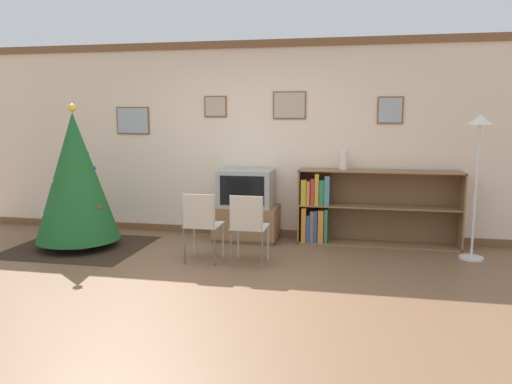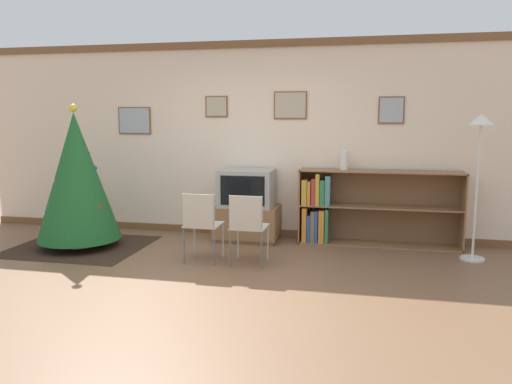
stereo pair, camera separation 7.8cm
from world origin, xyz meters
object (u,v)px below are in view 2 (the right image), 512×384
at_px(folding_chair_left, 201,223).
at_px(bookshelf, 352,208).
at_px(standing_lamp, 480,149).
at_px(christmas_tree, 77,177).
at_px(vase, 344,160).
at_px(television, 247,188).
at_px(folding_chair_right, 248,225).
at_px(tv_console, 247,223).

bearing_deg(folding_chair_left, bookshelf, 37.06).
height_order(bookshelf, standing_lamp, standing_lamp).
xyz_separation_m(christmas_tree, vase, (3.33, 0.93, 0.20)).
bearing_deg(television, folding_chair_right, -76.52).
height_order(television, bookshelf, bookshelf).
distance_m(television, vase, 1.35).
bearing_deg(christmas_tree, vase, 15.69).
bearing_deg(vase, bookshelf, -13.34).
xyz_separation_m(christmas_tree, folding_chair_left, (1.77, -0.35, -0.44)).
xyz_separation_m(folding_chair_left, folding_chair_right, (0.55, 0.00, 0.00)).
distance_m(christmas_tree, tv_console, 2.30).
distance_m(christmas_tree, television, 2.20).
distance_m(folding_chair_right, bookshelf, 1.68).
xyz_separation_m(television, bookshelf, (1.39, 0.12, -0.24)).
distance_m(folding_chair_left, standing_lamp, 3.30).
relative_size(bookshelf, standing_lamp, 1.22).
relative_size(folding_chair_left, bookshelf, 0.39).
bearing_deg(bookshelf, vase, 166.66).
height_order(tv_console, bookshelf, bookshelf).
relative_size(christmas_tree, standing_lamp, 1.07).
xyz_separation_m(television, vase, (1.28, 0.14, 0.39)).
height_order(vase, standing_lamp, standing_lamp).
relative_size(tv_console, standing_lamp, 0.50).
xyz_separation_m(christmas_tree, bookshelf, (3.44, 0.91, -0.43)).
height_order(christmas_tree, folding_chair_right, christmas_tree).
bearing_deg(tv_console, folding_chair_left, -103.45).
xyz_separation_m(christmas_tree, television, (2.05, 0.79, -0.19)).
bearing_deg(tv_console, bookshelf, 4.66).
bearing_deg(television, vase, 6.38).
bearing_deg(tv_console, vase, 6.27).
distance_m(tv_console, bookshelf, 1.42).
height_order(folding_chair_right, bookshelf, bookshelf).
bearing_deg(christmas_tree, standing_lamp, 5.12).
bearing_deg(bookshelf, folding_chair_right, -131.64).
relative_size(folding_chair_left, standing_lamp, 0.48).
height_order(folding_chair_left, standing_lamp, standing_lamp).
xyz_separation_m(christmas_tree, folding_chair_right, (2.32, -0.35, -0.44)).
relative_size(christmas_tree, vase, 7.20).
distance_m(folding_chair_left, vase, 2.12).
bearing_deg(folding_chair_left, folding_chair_right, 0.00).
relative_size(tv_console, television, 1.20).
distance_m(tv_console, folding_chair_right, 1.20).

